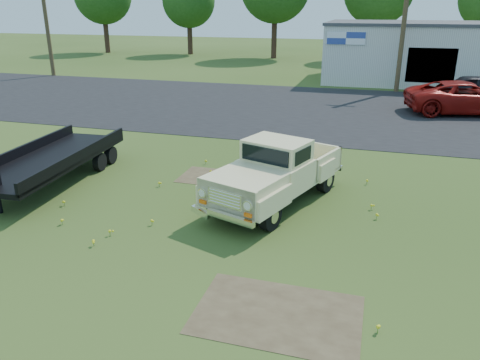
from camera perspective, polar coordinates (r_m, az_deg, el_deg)
name	(u,v)px	position (r m, az deg, el deg)	size (l,w,h in m)	color
ground	(244,232)	(11.66, 0.44, -6.34)	(140.00, 140.00, 0.00)	#2F4716
asphalt_lot	(320,110)	(25.71, 9.77, 8.44)	(90.00, 14.00, 0.02)	black
dirt_patch_a	(278,314)	(8.88, 4.60, -16.03)	(3.00, 2.00, 0.01)	#473926
dirt_patch_b	(214,177)	(15.29, -3.16, 0.34)	(2.20, 1.60, 0.01)	#473926
commercial_building	(427,52)	(37.27, 21.86, 14.29)	(14.20, 8.20, 4.15)	beige
utility_pole_west	(45,14)	(40.52, -22.64, 18.16)	(1.60, 0.30, 9.00)	#42321E
utility_pole_mid	(405,16)	(32.03, 19.44, 18.29)	(1.60, 0.30, 9.00)	#42321E
treeline_b	(189,1)	(55.10, -6.28, 20.88)	(5.76, 5.76, 8.57)	#3C251B
vintage_pickup_truck	(276,172)	(13.05, 4.45, 1.02)	(1.98, 5.10, 1.85)	beige
flatbed_trailer	(50,156)	(15.74, -22.20, 2.73)	(2.12, 6.36, 1.73)	black
red_pickup	(465,98)	(26.88, 25.76, 9.00)	(2.69, 5.84, 1.62)	maroon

